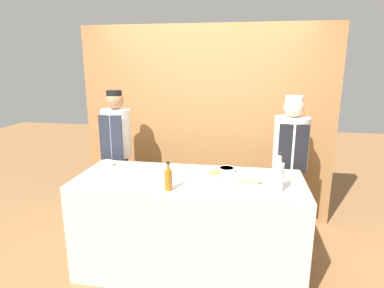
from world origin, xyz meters
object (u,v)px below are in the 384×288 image
sauce_bowl_yellow (215,175)px  cutting_board (172,173)px  chef_right (289,166)px  sauce_bowl_brown (227,170)px  bottle_clear (278,176)px  chef_left (118,155)px  bottle_amber (168,179)px  sauce_bowl_white (106,163)px  wooden_spoon (252,182)px

sauce_bowl_yellow → cutting_board: size_ratio=0.36×
cutting_board → chef_right: size_ratio=0.23×
cutting_board → chef_right: chef_right is taller
sauce_bowl_brown → cutting_board: size_ratio=0.43×
sauce_bowl_yellow → bottle_clear: bottle_clear is taller
sauce_bowl_yellow → chef_right: 0.98m
sauce_bowl_brown → bottle_clear: size_ratio=0.50×
chef_left → chef_right: (1.94, -0.00, -0.03)m
sauce_bowl_yellow → bottle_clear: bearing=-24.6°
sauce_bowl_yellow → cutting_board: sauce_bowl_yellow is taller
bottle_amber → chef_right: size_ratio=0.15×
sauce_bowl_brown → bottle_clear: (0.44, -0.41, 0.10)m
sauce_bowl_white → bottle_clear: bottle_clear is taller
sauce_bowl_white → wooden_spoon: size_ratio=0.57×
sauce_bowl_white → sauce_bowl_yellow: bearing=-7.5°
sauce_bowl_brown → bottle_amber: bearing=-130.0°
sauce_bowl_white → sauce_bowl_brown: size_ratio=0.84×
cutting_board → wooden_spoon: bearing=-9.3°
sauce_bowl_yellow → cutting_board: bearing=175.4°
cutting_board → bottle_amber: bottle_amber is taller
sauce_bowl_brown → cutting_board: sauce_bowl_brown is taller
sauce_bowl_yellow → cutting_board: (-0.41, 0.03, -0.02)m
bottle_clear → bottle_amber: bottle_clear is taller
bottle_amber → wooden_spoon: bottle_amber is taller
sauce_bowl_yellow → sauce_bowl_white: (-1.12, 0.15, 0.00)m
bottle_clear → chef_right: 0.92m
sauce_bowl_brown → cutting_board: bearing=-166.2°
sauce_bowl_yellow → chef_left: size_ratio=0.08×
cutting_board → bottle_clear: size_ratio=1.16×
bottle_clear → wooden_spoon: bearing=141.8°
wooden_spoon → chef_right: bearing=60.7°
sauce_bowl_brown → chef_left: size_ratio=0.10×
sauce_bowl_yellow → bottle_clear: 0.60m
sauce_bowl_brown → bottle_clear: bottle_clear is taller
sauce_bowl_yellow → chef_right: (0.74, 0.63, -0.08)m
wooden_spoon → bottle_clear: bearing=-38.2°
sauce_bowl_white → chef_left: (-0.08, 0.48, -0.06)m
cutting_board → bottle_amber: bearing=-81.0°
sauce_bowl_white → wooden_spoon: 1.48m
bottle_amber → wooden_spoon: (0.69, 0.28, -0.08)m
bottle_amber → wooden_spoon: bearing=22.5°
sauce_bowl_white → bottle_amber: 0.94m
sauce_bowl_brown → cutting_board: (-0.51, -0.13, -0.02)m
chef_left → bottle_clear: bearing=-26.8°
chef_left → chef_right: size_ratio=1.02×
sauce_bowl_white → chef_right: chef_right is taller
cutting_board → chef_left: chef_left is taller
sauce_bowl_white → bottle_amber: bottle_amber is taller
sauce_bowl_brown → wooden_spoon: 0.35m
bottle_amber → wooden_spoon: size_ratio=1.02×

